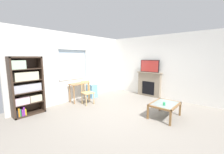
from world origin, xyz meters
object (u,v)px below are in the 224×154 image
Objects in this scene: desk_under_window at (79,87)px; fireplace at (149,84)px; plastic_drawer_unit at (92,91)px; tv at (150,66)px; sippy_cup at (164,104)px; bookshelf at (26,86)px; coffee_table at (165,105)px; wooden_chair at (87,92)px.

desk_under_window is 3.18m from fireplace.
desk_under_window is 0.78m from plastic_drawer_unit.
tv is 9.91× the size of sippy_cup.
bookshelf reaches higher than plastic_drawer_unit.
plastic_drawer_unit is at bearing 90.17° from coffee_table.
bookshelf is 1.97× the size of coffee_table.
bookshelf reaches higher than tv.
desk_under_window is 9.04× the size of sippy_cup.
plastic_drawer_unit is (0.72, 0.05, -0.30)m from desk_under_window.
desk_under_window is at bearing 99.33° from sippy_cup.
tv is 0.95× the size of coffee_table.
desk_under_window is 3.26m from tv.
fireplace is (4.52, -1.92, -0.38)m from bookshelf.
bookshelf is at bearing 156.96° from fireplace.
tv is at bearing -23.12° from bookshelf.
bookshelf reaches higher than wooden_chair.
sippy_cup is (2.46, -3.42, -0.46)m from bookshelf.
plastic_drawer_unit is at bearing 135.32° from fireplace.
tv is at bearing 37.82° from coffee_table.
wooden_chair is 0.77× the size of fireplace.
sippy_cup is (0.54, -3.31, -0.12)m from desk_under_window.
desk_under_window is 1.36× the size of plastic_drawer_unit.
bookshelf is 2.26× the size of desk_under_window.
desk_under_window is at bearing 144.96° from tv.
desk_under_window is 3.35m from coffee_table.
tv reaches higher than desk_under_window.
bookshelf is 1.58× the size of fireplace.
coffee_table is at bearing -142.45° from fireplace.
desk_under_window is 0.70× the size of fireplace.
wooden_chair is at bearing -18.00° from bookshelf.
coffee_table is at bearing 14.66° from sippy_cup.
fireplace is at bearing -26.51° from wooden_chair.
desk_under_window is 0.53m from wooden_chair.
plastic_drawer_unit is 0.67× the size of tv.
wooden_chair is at bearing -142.05° from plastic_drawer_unit.
fireplace is 0.84m from tv.
bookshelf is 4.93m from fireplace.
desk_under_window reaches higher than plastic_drawer_unit.
wooden_chair is at bearing 153.33° from tv.
fireplace is 2.38m from coffee_table.
bookshelf is 3.08× the size of plastic_drawer_unit.
fireplace is at bearing 35.86° from sippy_cup.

